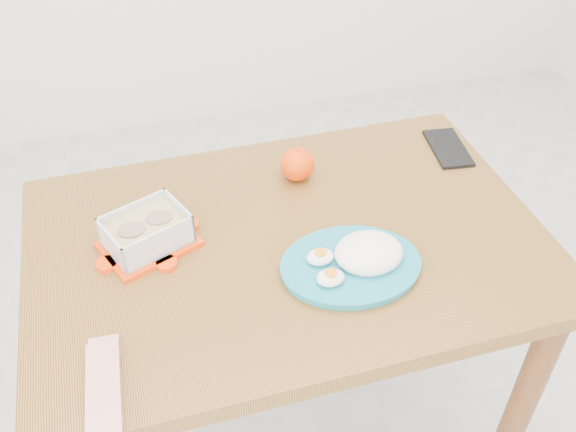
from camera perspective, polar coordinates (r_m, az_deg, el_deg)
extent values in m
plane|color=#B7B7B2|center=(1.93, 5.88, -18.05)|extent=(3.50, 3.50, 0.00)
cube|color=brown|center=(1.33, 0.00, -2.61)|extent=(1.07, 0.73, 0.04)
cylinder|color=brown|center=(1.62, 19.92, -15.82)|extent=(0.06, 0.06, 0.71)
cylinder|color=brown|center=(1.79, -17.44, -7.98)|extent=(0.06, 0.06, 0.71)
cylinder|color=brown|center=(1.93, 10.98, -2.27)|extent=(0.06, 0.06, 0.71)
cube|color=#FF3C07|center=(1.33, -12.24, -2.45)|extent=(0.22, 0.19, 0.01)
cube|color=silver|center=(1.30, -12.47, -1.23)|extent=(0.19, 0.17, 0.07)
cube|color=tan|center=(1.31, -12.43, -1.43)|extent=(0.18, 0.15, 0.04)
cylinder|color=#8A735A|center=(1.29, -13.71, -1.48)|extent=(0.07, 0.07, 0.02)
cylinder|color=#8A735A|center=(1.31, -11.36, -0.38)|extent=(0.07, 0.07, 0.02)
sphere|color=#FE3505|center=(1.45, 0.83, 4.62)|extent=(0.08, 0.08, 0.08)
cylinder|color=teal|center=(1.26, 5.58, -4.46)|extent=(0.29, 0.29, 0.02)
ellipsoid|color=white|center=(1.24, 7.24, -2.84)|extent=(0.14, 0.12, 0.06)
ellipsoid|color=white|center=(1.24, 2.88, -3.66)|extent=(0.06, 0.05, 0.03)
ellipsoid|color=white|center=(1.20, 3.79, -5.50)|extent=(0.06, 0.05, 0.03)
cube|color=red|center=(1.10, -16.04, -15.42)|extent=(0.06, 0.22, 0.02)
cube|color=black|center=(1.61, 14.04, 5.88)|extent=(0.10, 0.17, 0.01)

